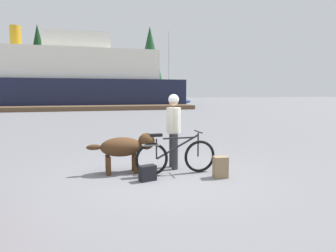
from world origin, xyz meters
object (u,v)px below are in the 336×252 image
at_px(handbag_pannier, 148,173).
at_px(sailboat_moored, 169,101).
at_px(bicycle, 176,156).
at_px(person_cyclist, 174,124).
at_px(dog, 126,147).
at_px(ferry_boat, 53,80).
at_px(backpack, 220,167).

xyz_separation_m(handbag_pannier, sailboat_moored, (9.40, 32.18, 0.38)).
bearing_deg(bicycle, person_cyclist, 78.63).
relative_size(person_cyclist, sailboat_moored, 0.18).
bearing_deg(person_cyclist, bicycle, -101.37).
relative_size(dog, sailboat_moored, 0.15).
bearing_deg(ferry_boat, sailboat_moored, 10.60).
bearing_deg(person_cyclist, backpack, -53.96).
bearing_deg(bicycle, sailboat_moored, 74.68).
xyz_separation_m(bicycle, dog, (-0.99, 0.39, 0.18)).
bearing_deg(handbag_pannier, bicycle, 25.05).
distance_m(handbag_pannier, sailboat_moored, 33.52).
bearing_deg(backpack, bicycle, 148.48).
distance_m(dog, handbag_pannier, 0.88).
xyz_separation_m(bicycle, ferry_boat, (-5.30, 29.24, 2.66)).
bearing_deg(person_cyclist, handbag_pannier, -133.98).
bearing_deg(handbag_pannier, backpack, -7.02).
distance_m(handbag_pannier, ferry_boat, 30.05).
bearing_deg(sailboat_moored, bicycle, -105.32).
relative_size(person_cyclist, dog, 1.16).
bearing_deg(sailboat_moored, dog, -107.17).
xyz_separation_m(dog, sailboat_moored, (9.73, 31.47, -0.02)).
relative_size(person_cyclist, backpack, 3.90).
bearing_deg(sailboat_moored, ferry_boat, -169.40).
height_order(person_cyclist, dog, person_cyclist).
bearing_deg(backpack, person_cyclist, 126.04).
height_order(ferry_boat, sailboat_moored, sailboat_moored).
relative_size(backpack, handbag_pannier, 1.35).
bearing_deg(sailboat_moored, handbag_pannier, -106.28).
bearing_deg(ferry_boat, bicycle, -79.72).
relative_size(bicycle, person_cyclist, 1.04).
bearing_deg(ferry_boat, backpack, -78.40).
bearing_deg(dog, sailboat_moored, 72.83).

